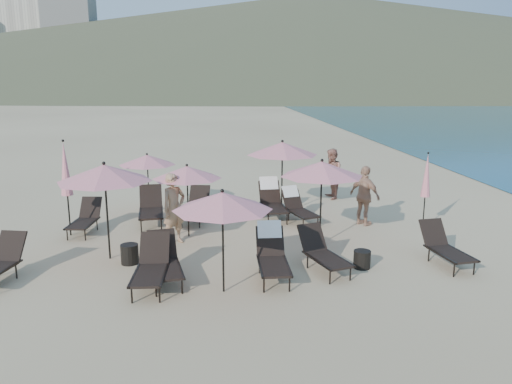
{
  "coord_description": "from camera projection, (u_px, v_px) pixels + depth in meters",
  "views": [
    {
      "loc": [
        -1.32,
        -10.7,
        4.3
      ],
      "look_at": [
        -0.18,
        3.5,
        1.1
      ],
      "focal_mm": 35.0,
      "sensor_mm": 36.0,
      "label": 1
    }
  ],
  "objects": [
    {
      "name": "hotel_skyline",
      "position": [
        39.0,
        41.0,
        262.65
      ],
      "size": [
        109.0,
        82.0,
        55.0
      ],
      "color": "beige",
      "rests_on": "ground"
    },
    {
      "name": "umbrella_open_2",
      "position": [
        322.0,
        169.0,
        12.88
      ],
      "size": [
        2.16,
        2.16,
        2.33
      ],
      "color": "black",
      "rests_on": "ground"
    },
    {
      "name": "lounger_10",
      "position": [
        298.0,
        206.0,
        15.47
      ],
      "size": [
        1.05,
        1.72,
        1.01
      ],
      "rotation": [
        0.0,
        0.0,
        0.31
      ],
      "color": "black",
      "rests_on": "ground"
    },
    {
      "name": "side_table_1",
      "position": [
        362.0,
        259.0,
        11.64
      ],
      "size": [
        0.4,
        0.4,
        0.42
      ],
      "primitive_type": "cylinder",
      "color": "black",
      "rests_on": "ground"
    },
    {
      "name": "lounger_7",
      "position": [
        151.0,
        208.0,
        15.24
      ],
      "size": [
        0.91,
        1.91,
        1.06
      ],
      "rotation": [
        0.0,
        0.0,
        0.12
      ],
      "color": "black",
      "rests_on": "ground"
    },
    {
      "name": "umbrella_open_0",
      "position": [
        104.0,
        173.0,
        11.84
      ],
      "size": [
        2.25,
        2.25,
        2.42
      ],
      "color": "black",
      "rests_on": "ground"
    },
    {
      "name": "lounger_6",
      "position": [
        85.0,
        218.0,
        14.32
      ],
      "size": [
        0.76,
        1.63,
        0.91
      ],
      "rotation": [
        0.0,
        0.0,
        -0.1
      ],
      "color": "black",
      "rests_on": "ground"
    },
    {
      "name": "ground",
      "position": [
        276.0,
        272.0,
        11.45
      ],
      "size": [
        800.0,
        800.0,
        0.0
      ],
      "primitive_type": "plane",
      "color": "#D6BA8C",
      "rests_on": "ground"
    },
    {
      "name": "beachgoer_c",
      "position": [
        365.0,
        196.0,
        14.97
      ],
      "size": [
        0.98,
        1.12,
        1.82
      ],
      "primitive_type": "imported",
      "rotation": [
        0.0,
        0.0,
        2.19
      ],
      "color": "tan",
      "rests_on": "ground"
    },
    {
      "name": "lounger_2",
      "position": [
        151.0,
        266.0,
        10.54
      ],
      "size": [
        0.71,
        1.75,
        0.99
      ],
      "rotation": [
        0.0,
        0.0,
        -0.03
      ],
      "color": "black",
      "rests_on": "ground"
    },
    {
      "name": "beachgoer_a",
      "position": [
        174.0,
        209.0,
        13.27
      ],
      "size": [
        0.83,
        0.8,
        1.91
      ],
      "primitive_type": "imported",
      "rotation": [
        0.0,
        0.0,
        0.7
      ],
      "color": "#A37958",
      "rests_on": "ground"
    },
    {
      "name": "lounger_3",
      "position": [
        272.0,
        253.0,
        11.12
      ],
      "size": [
        0.66,
        1.76,
        1.1
      ],
      "rotation": [
        0.0,
        0.0,
        -0.0
      ],
      "color": "black",
      "rests_on": "ground"
    },
    {
      "name": "lounger_5",
      "position": [
        445.0,
        247.0,
        11.84
      ],
      "size": [
        0.86,
        1.7,
        0.94
      ],
      "rotation": [
        0.0,
        0.0,
        0.15
      ],
      "color": "black",
      "rests_on": "ground"
    },
    {
      "name": "side_table_0",
      "position": [
        130.0,
        254.0,
        11.92
      ],
      "size": [
        0.43,
        0.43,
        0.48
      ],
      "primitive_type": "cylinder",
      "color": "black",
      "rests_on": "ground"
    },
    {
      "name": "umbrella_open_5",
      "position": [
        222.0,
        201.0,
        9.96
      ],
      "size": [
        2.03,
        2.03,
        2.19
      ],
      "color": "black",
      "rests_on": "ground"
    },
    {
      "name": "lounger_4",
      "position": [
        323.0,
        252.0,
        11.45
      ],
      "size": [
        1.1,
        1.75,
        0.94
      ],
      "rotation": [
        0.0,
        0.0,
        0.31
      ],
      "color": "black",
      "rests_on": "ground"
    },
    {
      "name": "lounger_9",
      "position": [
        272.0,
        200.0,
        15.95
      ],
      "size": [
        0.82,
        1.94,
        1.18
      ],
      "rotation": [
        0.0,
        0.0,
        0.07
      ],
      "color": "black",
      "rests_on": "ground"
    },
    {
      "name": "umbrella_closed_0",
      "position": [
        427.0,
        176.0,
        14.41
      ],
      "size": [
        0.27,
        0.27,
        2.3
      ],
      "color": "black",
      "rests_on": "ground"
    },
    {
      "name": "beachgoer_b",
      "position": [
        331.0,
        174.0,
        18.31
      ],
      "size": [
        0.74,
        0.93,
        1.86
      ],
      "primitive_type": "imported",
      "rotation": [
        0.0,
        0.0,
        -1.53
      ],
      "color": "#A96B57",
      "rests_on": "ground"
    },
    {
      "name": "umbrella_open_4",
      "position": [
        282.0,
        149.0,
        15.9
      ],
      "size": [
        2.28,
        2.28,
        2.45
      ],
      "color": "black",
      "rests_on": "ground"
    },
    {
      "name": "lounger_1",
      "position": [
        165.0,
        261.0,
        10.85
      ],
      "size": [
        0.96,
        1.77,
        0.97
      ],
      "rotation": [
        0.0,
        0.0,
        0.2
      ],
      "color": "black",
      "rests_on": "ground"
    },
    {
      "name": "lounger_8",
      "position": [
        196.0,
        206.0,
        15.54
      ],
      "size": [
        0.94,
        1.8,
        0.99
      ],
      "rotation": [
        0.0,
        0.0,
        -0.17
      ],
      "color": "black",
      "rests_on": "ground"
    },
    {
      "name": "umbrella_open_3",
      "position": [
        147.0,
        160.0,
        16.26
      ],
      "size": [
        1.85,
        1.85,
        1.99
      ],
      "color": "black",
      "rests_on": "ground"
    },
    {
      "name": "umbrella_open_1",
      "position": [
        187.0,
        172.0,
        13.69
      ],
      "size": [
        1.92,
        1.92,
        2.06
      ],
      "color": "black",
      "rests_on": "ground"
    },
    {
      "name": "volcanic_headland",
      "position": [
        333.0,
        43.0,
        305.5
      ],
      "size": [
        690.0,
        690.0,
        55.0
      ],
      "color": "brown",
      "rests_on": "ground"
    },
    {
      "name": "umbrella_closed_1",
      "position": [
        65.0,
        169.0,
        13.74
      ],
      "size": [
        0.32,
        0.32,
        2.73
      ],
      "color": "black",
      "rests_on": "ground"
    }
  ]
}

